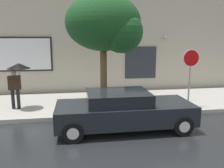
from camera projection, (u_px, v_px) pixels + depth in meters
The scene contains 8 objects.
ground_plane at pixel (85, 130), 7.94m from camera, with size 60.00×60.00×0.00m, color black.
sidewalk at pixel (82, 104), 10.83m from camera, with size 20.00×4.00×0.15m, color #A3A099.
building_facade at pixel (79, 30), 12.60m from camera, with size 20.00×0.67×7.00m.
parked_car at pixel (123, 110), 7.89m from camera, with size 4.55×1.89×1.32m.
fire_hydrant at pixel (143, 98), 9.92m from camera, with size 0.30×0.44×0.80m.
pedestrian_with_umbrella at pixel (17, 73), 9.56m from camera, with size 0.93×0.93×1.91m.
street_tree at pixel (107, 25), 9.06m from camera, with size 2.95×2.51×4.61m.
stop_sign at pixel (191, 66), 9.75m from camera, with size 0.76×0.10×2.48m.
Camera 1 is at (-0.23, -7.55, 3.04)m, focal length 37.53 mm.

